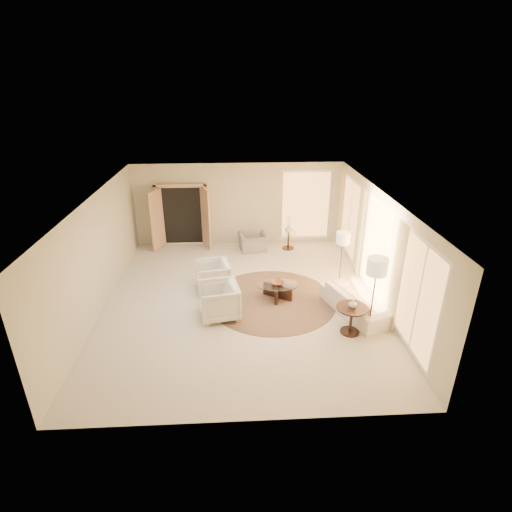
{
  "coord_description": "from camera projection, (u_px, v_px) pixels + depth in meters",
  "views": [
    {
      "loc": [
        -0.13,
        -9.04,
        5.38
      ],
      "look_at": [
        0.4,
        0.4,
        1.1
      ],
      "focal_mm": 28.0,
      "sensor_mm": 36.0,
      "label": 1
    }
  ],
  "objects": [
    {
      "name": "area_rug",
      "position": [
        272.0,
        299.0,
        10.5
      ],
      "size": [
        4.33,
        4.33,
        0.01
      ],
      "primitive_type": "cylinder",
      "rotation": [
        0.0,
        0.0,
        -0.37
      ],
      "color": "#3F2A1F",
      "rests_on": "room"
    },
    {
      "name": "bowl",
      "position": [
        278.0,
        283.0,
        10.41
      ],
      "size": [
        0.37,
        0.37,
        0.08
      ],
      "primitive_type": "imported",
      "rotation": [
        0.0,
        0.0,
        -0.17
      ],
      "color": "brown",
      "rests_on": "coffee_table"
    },
    {
      "name": "side_vase",
      "position": [
        289.0,
        229.0,
        13.33
      ],
      "size": [
        0.32,
        0.32,
        0.27
      ],
      "primitive_type": "imported",
      "rotation": [
        0.0,
        0.0,
        -0.28
      ],
      "color": "white",
      "rests_on": "side_table"
    },
    {
      "name": "armchair_right",
      "position": [
        219.0,
        299.0,
        9.6
      ],
      "size": [
        1.01,
        1.06,
        0.95
      ],
      "primitive_type": "imported",
      "rotation": [
        0.0,
        0.0,
        -1.39
      ],
      "color": "white",
      "rests_on": "room"
    },
    {
      "name": "french_doors",
      "position": [
        182.0,
        217.0,
        13.39
      ],
      "size": [
        1.95,
        0.66,
        2.16
      ],
      "color": "tan",
      "rests_on": "room"
    },
    {
      "name": "end_vase",
      "position": [
        353.0,
        304.0,
        8.86
      ],
      "size": [
        0.2,
        0.2,
        0.19
      ],
      "primitive_type": "imported",
      "rotation": [
        0.0,
        0.0,
        -0.09
      ],
      "color": "white",
      "rests_on": "end_table"
    },
    {
      "name": "end_table",
      "position": [
        351.0,
        315.0,
        8.98
      ],
      "size": [
        0.71,
        0.71,
        0.67
      ],
      "rotation": [
        0.0,
        0.0,
        0.28
      ],
      "color": "black",
      "rests_on": "room"
    },
    {
      "name": "window_back_corner",
      "position": [
        306.0,
        205.0,
        13.6
      ],
      "size": [
        1.7,
        0.1,
        2.4
      ],
      "primitive_type": null,
      "color": "#FFB866",
      "rests_on": "room"
    },
    {
      "name": "windows_right",
      "position": [
        376.0,
        249.0,
        10.16
      ],
      "size": [
        0.1,
        6.4,
        2.4
      ],
      "primitive_type": null,
      "color": "#FFB866",
      "rests_on": "room"
    },
    {
      "name": "floor_lamp_far",
      "position": [
        377.0,
        270.0,
        8.59
      ],
      "size": [
        0.45,
        0.45,
        1.84
      ],
      "rotation": [
        0.0,
        0.0,
        -0.07
      ],
      "color": "#2F2418",
      "rests_on": "room"
    },
    {
      "name": "curtains_right",
      "position": [
        363.0,
        238.0,
        11.0
      ],
      "size": [
        0.06,
        5.2,
        2.6
      ],
      "primitive_type": null,
      "color": "beige",
      "rests_on": "room"
    },
    {
      "name": "room",
      "position": [
        241.0,
        252.0,
        9.87
      ],
      "size": [
        7.04,
        8.04,
        2.83
      ],
      "color": "beige",
      "rests_on": "ground"
    },
    {
      "name": "sofa",
      "position": [
        355.0,
        302.0,
        9.82
      ],
      "size": [
        1.44,
        2.17,
        0.59
      ],
      "primitive_type": "imported",
      "rotation": [
        0.0,
        0.0,
        1.93
      ],
      "color": "white",
      "rests_on": "room"
    },
    {
      "name": "side_table",
      "position": [
        288.0,
        239.0,
        13.48
      ],
      "size": [
        0.51,
        0.51,
        0.59
      ],
      "rotation": [
        0.0,
        0.0,
        0.17
      ],
      "color": "#2F2418",
      "rests_on": "room"
    },
    {
      "name": "accent_chair",
      "position": [
        253.0,
        239.0,
        13.31
      ],
      "size": [
        0.98,
        0.72,
        0.79
      ],
      "primitive_type": "imported",
      "rotation": [
        0.0,
        0.0,
        3.3
      ],
      "color": "gray",
      "rests_on": "room"
    },
    {
      "name": "floor_lamp_near",
      "position": [
        343.0,
        240.0,
        10.8
      ],
      "size": [
        0.37,
        0.37,
        1.54
      ],
      "rotation": [
        0.0,
        0.0,
        -0.15
      ],
      "color": "#2F2418",
      "rests_on": "room"
    },
    {
      "name": "coffee_table",
      "position": [
        278.0,
        289.0,
        10.49
      ],
      "size": [
        1.44,
        1.44,
        0.4
      ],
      "rotation": [
        0.0,
        0.0,
        0.4
      ],
      "color": "black",
      "rests_on": "room"
    },
    {
      "name": "armchair_left",
      "position": [
        213.0,
        275.0,
        10.83
      ],
      "size": [
        0.97,
        1.02,
        0.89
      ],
      "primitive_type": "imported",
      "rotation": [
        0.0,
        0.0,
        -1.36
      ],
      "color": "white",
      "rests_on": "room"
    }
  ]
}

